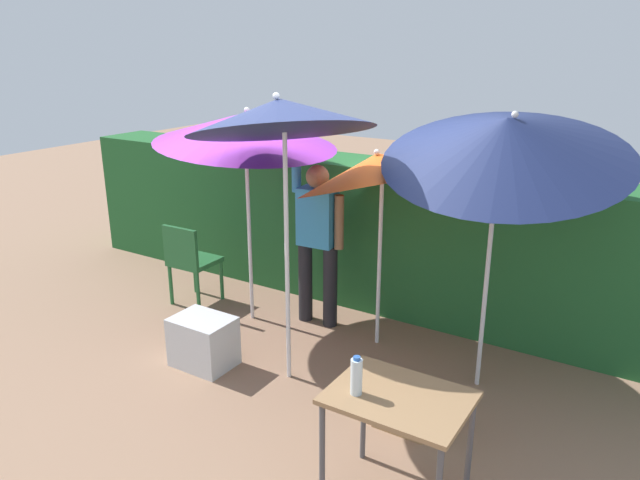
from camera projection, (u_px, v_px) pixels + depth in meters
name	position (u px, v px, depth m)	size (l,w,h in m)	color
ground_plane	(301.00, 371.00, 5.13)	(24.00, 24.00, 0.00)	#937056
hedge_row	(390.00, 236.00, 6.24)	(8.00, 0.70, 1.51)	#23602D
umbrella_rainbow	(280.00, 116.00, 4.37)	(1.46, 1.42, 2.53)	silver
umbrella_orange	(506.00, 139.00, 4.29)	(1.85, 1.83, 2.46)	silver
umbrella_yellow	(246.00, 129.00, 5.54)	(1.74, 1.72, 2.16)	silver
umbrella_navy	(379.00, 169.00, 5.08)	(1.53, 1.49, 2.05)	silver
person_vendor	(318.00, 233.00, 5.74)	(0.55, 0.24, 1.88)	black
chair_plastic	(190.00, 259.00, 6.29)	(0.45, 0.45, 0.89)	#236633
cooler_box	(203.00, 342.00, 5.17)	(0.51, 0.39, 0.44)	silver
crate_cardboard	(406.00, 403.00, 4.35)	(0.40, 0.30, 0.38)	#9E7A4C
folding_table	(398.00, 409.00, 3.47)	(0.80, 0.60, 0.75)	#4C4C51
bottle_water	(356.00, 376.00, 3.43)	(0.07, 0.07, 0.24)	silver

